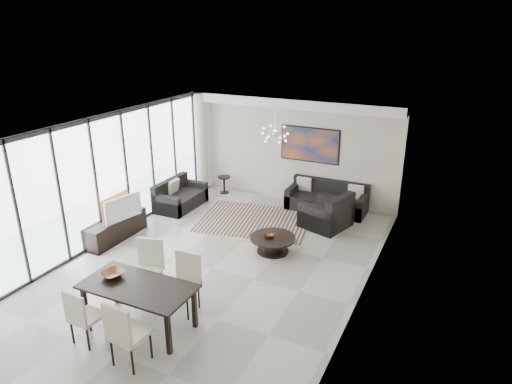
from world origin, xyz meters
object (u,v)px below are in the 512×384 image
Objects in this scene: coffee_table at (273,243)px; dining_table at (138,290)px; television at (120,207)px; tv_console at (116,228)px; sofa_main at (327,201)px.

dining_table is at bearing -105.59° from coffee_table.
television is 0.51× the size of dining_table.
tv_console is at bearing -164.33° from coffee_table.
sofa_main reaches higher than tv_console.
tv_console is 0.57m from television.
sofa_main is at bearing -33.42° from television.
television reaches higher than tv_console.
television is at bearing -164.65° from coffee_table.
television is (-3.42, -0.94, 0.61)m from coffee_table.
dining_table reaches higher than coffee_table.
sofa_main is 2.18× the size of television.
television reaches higher than coffee_table.
tv_console is at bearing 124.01° from television.
dining_table is (-1.31, -6.20, 0.44)m from sofa_main.
dining_table is (2.64, -2.37, 0.44)m from tv_console.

